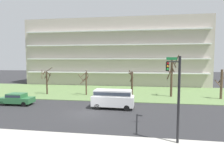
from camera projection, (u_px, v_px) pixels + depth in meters
The scene contains 12 objects.
ground at pixel (87, 113), 20.84m from camera, with size 160.00×160.00×0.00m, color #2D2D30.
sidewalk_curb_near at pixel (55, 145), 12.94m from camera, with size 80.00×4.00×0.15m, color #BCB7AD.
grass_lawn_strip at pixel (107, 92), 34.65m from camera, with size 80.00×16.00×0.08m, color #66844C.
apartment_building at pixel (116, 53), 48.20m from camera, with size 43.53×13.67×15.86m.
tree_far_left at pixel (47, 80), 32.04m from camera, with size 1.77×2.19×4.80m.
tree_left at pixel (86, 82), 31.30m from camera, with size 1.87×2.38×4.40m.
tree_center at pixel (132, 83), 30.80m from camera, with size 0.92×1.08×4.40m.
tree_right at pixel (172, 76), 29.75m from camera, with size 1.80×1.77×6.89m.
tree_far_right at pixel (221, 84), 28.06m from camera, with size 1.35×1.35×4.63m.
van_white_near_left at pixel (113, 97), 22.82m from camera, with size 5.27×2.18×2.36m.
sedan_green_center_left at pixel (17, 98), 24.74m from camera, with size 4.42×1.86×1.57m.
traffic_signal_mast at pixel (174, 81), 14.69m from camera, with size 0.90×5.77×6.34m.
Camera 1 is at (5.81, -19.80, 6.05)m, focal length 29.32 mm.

